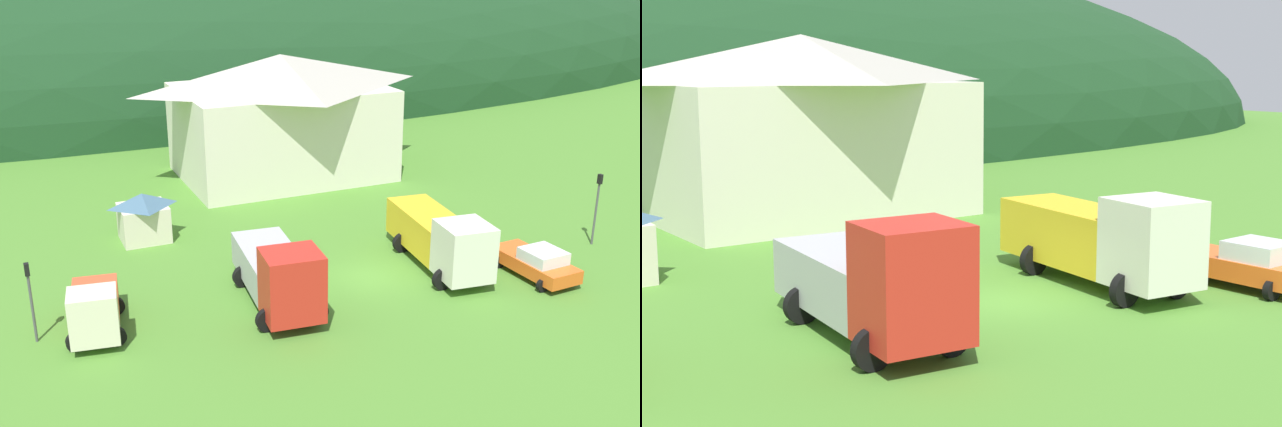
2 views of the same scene
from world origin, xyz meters
TOP-DOWN VIEW (x-y plane):
  - ground_plane at (0.00, 0.00)m, footprint 200.00×200.00m
  - forested_hill_backdrop at (0.00, 60.15)m, footprint 169.68×60.00m
  - depot_building at (2.69, 18.86)m, footprint 15.57×11.26m
  - play_shed_cream at (-9.38, 9.95)m, footprint 2.88×2.68m
  - light_truck_cream at (-13.67, -0.41)m, footprint 2.95×5.20m
  - crane_truck_red at (-5.33, -1.19)m, footprint 3.86×8.19m
  - heavy_rig_striped at (4.09, -0.45)m, footprint 3.81×8.58m
  - service_pickup_orange at (7.92, -3.50)m, footprint 2.59×4.92m
  - traffic_light_west at (-16.14, 0.05)m, footprint 0.20×0.32m
  - traffic_light_east at (13.85, -1.25)m, footprint 0.20×0.32m
  - traffic_cone_near_pickup at (-6.55, -2.78)m, footprint 0.36×0.36m
  - traffic_cone_mid_row at (6.51, 2.74)m, footprint 0.36×0.36m

SIDE VIEW (x-z plane):
  - ground_plane at x=0.00m, z-range 0.00..0.00m
  - forested_hill_backdrop at x=0.00m, z-range -19.43..19.43m
  - traffic_cone_near_pickup at x=-6.55m, z-range -0.25..0.25m
  - traffic_cone_mid_row at x=6.51m, z-range -0.26..0.26m
  - service_pickup_orange at x=7.92m, z-range 0.00..1.66m
  - light_truck_cream at x=-13.67m, z-range -0.05..2.56m
  - play_shed_cream at x=-9.38m, z-range 0.04..2.87m
  - heavy_rig_striped at x=4.09m, z-range 0.03..3.38m
  - crane_truck_red at x=-5.33m, z-range -0.11..3.53m
  - traffic_light_west at x=-16.14m, z-range 0.45..4.14m
  - traffic_light_east at x=13.85m, z-range 0.47..4.65m
  - depot_building at x=2.69m, z-range 0.14..9.00m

